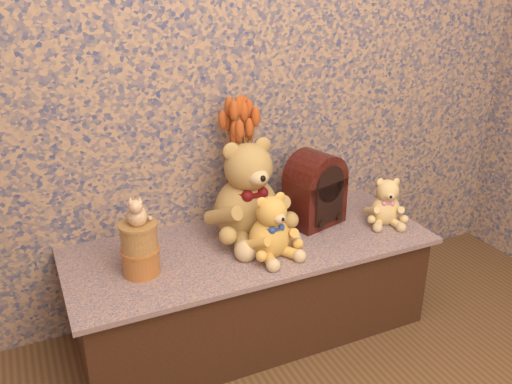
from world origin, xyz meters
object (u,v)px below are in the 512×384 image
teddy_medium (270,222)px  cat_figurine (136,209)px  biscuit_tin_lower (141,261)px  teddy_small (386,199)px  ceramic_vase (240,208)px  cathedral_radio (315,188)px  teddy_large (246,185)px

teddy_medium → cat_figurine: bearing=162.6°
biscuit_tin_lower → cat_figurine: bearing=0.0°
teddy_small → ceramic_vase: teddy_small is taller
ceramic_vase → cat_figurine: (-0.46, -0.18, 0.16)m
biscuit_tin_lower → teddy_medium: bearing=-7.8°
teddy_small → cat_figurine: cat_figurine is taller
ceramic_vase → biscuit_tin_lower: (-0.46, -0.18, -0.04)m
biscuit_tin_lower → cat_figurine: cat_figurine is taller
ceramic_vase → biscuit_tin_lower: size_ratio=1.39×
ceramic_vase → biscuit_tin_lower: 0.49m
teddy_small → cathedral_radio: cathedral_radio is taller
teddy_small → ceramic_vase: size_ratio=1.19×
teddy_large → biscuit_tin_lower: (-0.46, -0.12, -0.17)m
teddy_large → teddy_small: size_ratio=2.00×
teddy_medium → cathedral_radio: cathedral_radio is taller
teddy_medium → teddy_small: 0.57m
ceramic_vase → cat_figurine: bearing=-158.6°
teddy_large → ceramic_vase: bearing=89.9°
teddy_large → cat_figurine: size_ratio=3.75×
teddy_medium → biscuit_tin_lower: bearing=162.6°
cat_figurine → ceramic_vase: bearing=34.3°
teddy_large → cathedral_radio: size_ratio=1.39×
teddy_large → cathedral_radio: (0.31, -0.02, -0.06)m
cathedral_radio → biscuit_tin_lower: 0.78m
teddy_medium → ceramic_vase: 0.25m
teddy_large → cat_figurine: bearing=-169.8°
teddy_medium → cat_figurine: (-0.48, 0.07, 0.12)m
teddy_medium → teddy_small: teddy_medium is taller
teddy_small → cathedral_radio: bearing=178.6°
teddy_medium → teddy_small: size_ratio=1.22×
teddy_small → cat_figurine: (-1.04, 0.02, 0.14)m
cat_figurine → cathedral_radio: bearing=20.5°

